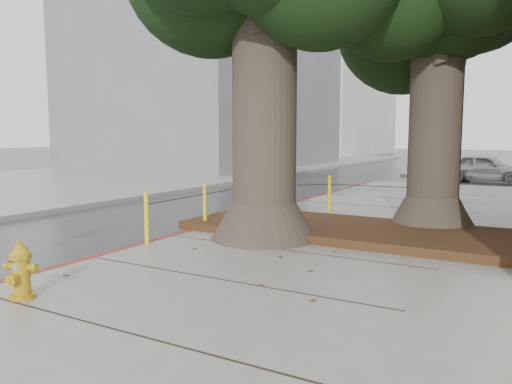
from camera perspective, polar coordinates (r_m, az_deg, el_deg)
ground at (r=7.27m, az=-7.46°, el=-10.43°), size 140.00×140.00×0.00m
sidewalk_opposite at (r=24.03m, az=-19.66°, el=1.32°), size 14.00×60.00×0.15m
curb_red at (r=10.36m, az=-7.89°, el=-4.87°), size 0.14×26.00×0.16m
planter_bed at (r=10.16m, az=10.21°, el=-4.24°), size 6.40×2.60×0.16m
building_far_grey at (r=33.79m, az=-5.17°, el=13.16°), size 12.00×16.00×12.00m
building_far_white at (r=55.06m, az=7.22°, el=12.15°), size 12.00×18.00×15.00m
bollard_ring at (r=11.22m, az=2.56°, el=-0.88°), size 3.79×5.39×0.95m
fire_hydrant at (r=6.69m, az=-25.29°, el=-8.08°), size 0.38×0.37×0.72m
car_silver at (r=24.42m, az=24.75°, el=2.49°), size 3.86×1.92×1.27m
car_dark at (r=27.57m, az=1.11°, el=3.32°), size 1.62×3.81×1.10m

